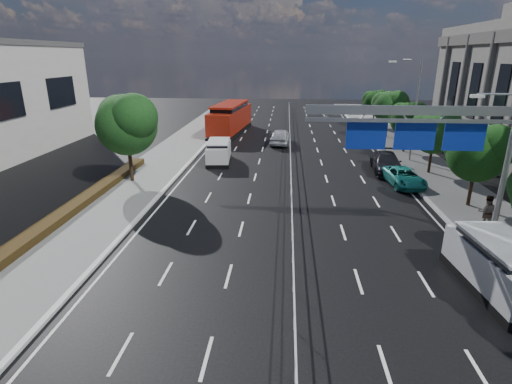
{
  "coord_description": "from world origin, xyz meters",
  "views": [
    {
      "loc": [
        -0.45,
        -10.16,
        9.13
      ],
      "look_at": [
        -1.92,
        9.41,
        2.4
      ],
      "focal_mm": 28.0,
      "sensor_mm": 36.0,
      "label": 1
    }
  ],
  "objects_px": {
    "parked_car_teal": "(404,177)",
    "parked_car_dark": "(386,163)",
    "red_bus": "(230,118)",
    "pedestrian_b": "(486,212)",
    "white_minivan": "(219,152)",
    "silver_minivan": "(500,266)",
    "near_car_dark": "(239,110)",
    "near_car_silver": "(281,136)",
    "overhead_gantry": "(432,131)"
  },
  "relations": [
    {
      "from": "parked_car_teal",
      "to": "pedestrian_b",
      "type": "relative_size",
      "value": 2.39
    },
    {
      "from": "white_minivan",
      "to": "silver_minivan",
      "type": "bearing_deg",
      "value": -58.12
    },
    {
      "from": "red_bus",
      "to": "near_car_dark",
      "type": "height_order",
      "value": "red_bus"
    },
    {
      "from": "white_minivan",
      "to": "near_car_dark",
      "type": "relative_size",
      "value": 1.05
    },
    {
      "from": "parked_car_teal",
      "to": "near_car_silver",
      "type": "bearing_deg",
      "value": 116.95
    },
    {
      "from": "red_bus",
      "to": "pedestrian_b",
      "type": "distance_m",
      "value": 33.28
    },
    {
      "from": "white_minivan",
      "to": "parked_car_dark",
      "type": "distance_m",
      "value": 14.41
    },
    {
      "from": "parked_car_teal",
      "to": "parked_car_dark",
      "type": "relative_size",
      "value": 0.87
    },
    {
      "from": "overhead_gantry",
      "to": "near_car_dark",
      "type": "height_order",
      "value": "overhead_gantry"
    },
    {
      "from": "near_car_dark",
      "to": "parked_car_teal",
      "type": "height_order",
      "value": "near_car_dark"
    },
    {
      "from": "red_bus",
      "to": "white_minivan",
      "type": "bearing_deg",
      "value": -80.29
    },
    {
      "from": "near_car_silver",
      "to": "near_car_dark",
      "type": "bearing_deg",
      "value": -66.5
    },
    {
      "from": "red_bus",
      "to": "near_car_dark",
      "type": "xyz_separation_m",
      "value": [
        -0.69,
        15.47,
        -1.15
      ]
    },
    {
      "from": "overhead_gantry",
      "to": "parked_car_dark",
      "type": "relative_size",
      "value": 1.92
    },
    {
      "from": "overhead_gantry",
      "to": "pedestrian_b",
      "type": "bearing_deg",
      "value": 10.3
    },
    {
      "from": "overhead_gantry",
      "to": "red_bus",
      "type": "height_order",
      "value": "overhead_gantry"
    },
    {
      "from": "silver_minivan",
      "to": "parked_car_dark",
      "type": "bearing_deg",
      "value": 86.35
    },
    {
      "from": "red_bus",
      "to": "parked_car_dark",
      "type": "distance_m",
      "value": 22.44
    },
    {
      "from": "white_minivan",
      "to": "pedestrian_b",
      "type": "bearing_deg",
      "value": -43.95
    },
    {
      "from": "silver_minivan",
      "to": "near_car_silver",
      "type": "bearing_deg",
      "value": 103.4
    },
    {
      "from": "near_car_dark",
      "to": "near_car_silver",
      "type": "bearing_deg",
      "value": 100.23
    },
    {
      "from": "red_bus",
      "to": "parked_car_teal",
      "type": "height_order",
      "value": "red_bus"
    },
    {
      "from": "red_bus",
      "to": "pedestrian_b",
      "type": "height_order",
      "value": "red_bus"
    },
    {
      "from": "overhead_gantry",
      "to": "silver_minivan",
      "type": "relative_size",
      "value": 1.87
    },
    {
      "from": "pedestrian_b",
      "to": "near_car_dark",
      "type": "bearing_deg",
      "value": -47.14
    },
    {
      "from": "near_car_silver",
      "to": "silver_minivan",
      "type": "distance_m",
      "value": 29.37
    },
    {
      "from": "near_car_dark",
      "to": "parked_car_teal",
      "type": "bearing_deg",
      "value": 106.98
    },
    {
      "from": "red_bus",
      "to": "parked_car_dark",
      "type": "relative_size",
      "value": 2.32
    },
    {
      "from": "near_car_silver",
      "to": "parked_car_teal",
      "type": "height_order",
      "value": "near_car_silver"
    },
    {
      "from": "pedestrian_b",
      "to": "white_minivan",
      "type": "bearing_deg",
      "value": -19.14
    },
    {
      "from": "parked_car_teal",
      "to": "parked_car_dark",
      "type": "xyz_separation_m",
      "value": [
        -0.43,
        3.61,
        0.13
      ]
    },
    {
      "from": "parked_car_dark",
      "to": "pedestrian_b",
      "type": "distance_m",
      "value": 11.93
    },
    {
      "from": "red_bus",
      "to": "silver_minivan",
      "type": "height_order",
      "value": "red_bus"
    },
    {
      "from": "white_minivan",
      "to": "pedestrian_b",
      "type": "height_order",
      "value": "pedestrian_b"
    },
    {
      "from": "overhead_gantry",
      "to": "near_car_silver",
      "type": "distance_m",
      "value": 24.32
    },
    {
      "from": "red_bus",
      "to": "near_car_silver",
      "type": "xyz_separation_m",
      "value": [
        6.31,
        -6.24,
        -1.05
      ]
    },
    {
      "from": "near_car_silver",
      "to": "red_bus",
      "type": "bearing_deg",
      "value": -39.05
    },
    {
      "from": "white_minivan",
      "to": "silver_minivan",
      "type": "relative_size",
      "value": 0.86
    },
    {
      "from": "red_bus",
      "to": "parked_car_teal",
      "type": "distance_m",
      "value": 25.48
    },
    {
      "from": "silver_minivan",
      "to": "pedestrian_b",
      "type": "distance_m",
      "value": 6.36
    },
    {
      "from": "near_car_dark",
      "to": "silver_minivan",
      "type": "bearing_deg",
      "value": 100.56
    },
    {
      "from": "near_car_dark",
      "to": "pedestrian_b",
      "type": "bearing_deg",
      "value": 105.32
    },
    {
      "from": "near_car_silver",
      "to": "overhead_gantry",
      "type": "bearing_deg",
      "value": 114.57
    },
    {
      "from": "red_bus",
      "to": "near_car_dark",
      "type": "bearing_deg",
      "value": 98.62
    },
    {
      "from": "silver_minivan",
      "to": "red_bus",
      "type": "bearing_deg",
      "value": 109.54
    },
    {
      "from": "overhead_gantry",
      "to": "parked_car_dark",
      "type": "bearing_deg",
      "value": 84.77
    },
    {
      "from": "near_car_silver",
      "to": "parked_car_teal",
      "type": "relative_size",
      "value": 1.06
    },
    {
      "from": "white_minivan",
      "to": "pedestrian_b",
      "type": "relative_size",
      "value": 2.44
    },
    {
      "from": "white_minivan",
      "to": "near_car_silver",
      "type": "relative_size",
      "value": 0.96
    },
    {
      "from": "red_bus",
      "to": "parked_car_dark",
      "type": "xyz_separation_m",
      "value": [
        15.18,
        -16.49,
        -1.12
      ]
    }
  ]
}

